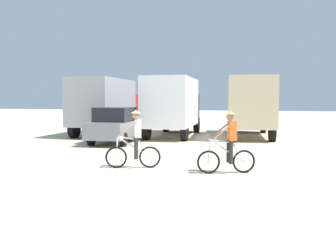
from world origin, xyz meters
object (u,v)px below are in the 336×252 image
Objects in this scene: box_truck_tan_camper at (250,104)px; sedan_parked at (116,125)px; box_truck_grey_hauler at (107,104)px; box_truck_avon_van at (173,104)px; cyclist_orange_shirt at (135,141)px; cyclist_cowboy_hat at (228,144)px.

sedan_parked is (-6.20, -4.76, -0.99)m from box_truck_tan_camper.
box_truck_avon_van is (4.16, 0.14, 0.00)m from box_truck_grey_hauler.
cyclist_orange_shirt is at bearing -82.60° from box_truck_avon_van.
box_truck_avon_van and box_truck_tan_camper have the same top height.
box_truck_grey_hauler is 4.52m from sedan_parked.
box_truck_tan_camper reaches higher than sedan_parked.
sedan_parked is at bearing -142.48° from box_truck_tan_camper.
box_truck_grey_hauler is 0.99× the size of box_truck_tan_camper.
cyclist_orange_shirt is 1.00× the size of cyclist_cowboy_hat.
box_truck_tan_camper is at bearing 10.94° from box_truck_avon_van.
sedan_parked is at bearing -59.29° from box_truck_grey_hauler.
box_truck_grey_hauler is 8.51m from box_truck_tan_camper.
box_truck_grey_hauler and box_truck_avon_van have the same top height.
box_truck_avon_van is 0.99× the size of box_truck_tan_camper.
cyclist_orange_shirt is at bearing 178.70° from cyclist_cowboy_hat.
box_truck_tan_camper is (4.30, 0.83, 0.00)m from box_truck_avon_van.
sedan_parked is (2.25, -3.79, -0.99)m from box_truck_grey_hauler.
box_truck_grey_hauler is 3.76× the size of cyclist_cowboy_hat.
box_truck_grey_hauler is at bearing 130.32° from cyclist_cowboy_hat.
box_truck_avon_van is 3.78× the size of cyclist_cowboy_hat.
box_truck_avon_van is 3.78× the size of cyclist_orange_shirt.
box_truck_grey_hauler is 1.59× the size of sedan_parked.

